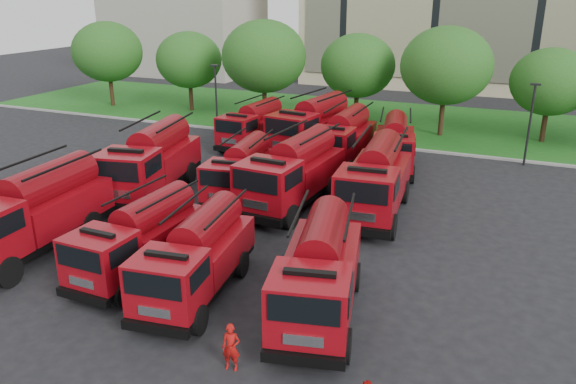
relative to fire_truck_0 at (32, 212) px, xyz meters
name	(u,v)px	position (x,y,z in m)	size (l,w,h in m)	color
ground	(220,240)	(6.52, 3.96, -1.76)	(140.00, 140.00, 0.00)	black
lawn	(374,119)	(6.52, 29.96, -1.70)	(70.00, 16.00, 0.12)	#154F15
curb	(344,142)	(6.52, 21.86, -1.69)	(70.00, 0.30, 0.14)	gray
side_building	(185,33)	(-23.48, 47.96, 3.24)	(18.00, 12.00, 10.00)	#9B9589
tree_0	(107,52)	(-17.48, 25.96, 3.26)	(6.30, 6.30, 7.70)	#382314
tree_1	(189,60)	(-9.48, 26.96, 2.79)	(5.71, 5.71, 6.98)	#382314
tree_2	(264,56)	(-1.48, 25.46, 3.60)	(6.72, 6.72, 8.22)	#382314
tree_3	(358,66)	(5.52, 27.96, 2.92)	(5.88, 5.88, 7.19)	#382314
tree_4	(446,66)	(12.52, 26.46, 3.46)	(6.55, 6.55, 8.01)	#382314
tree_5	(551,82)	(19.52, 27.46, 2.59)	(5.46, 5.46, 6.68)	#382314
lamp_post_0	(216,94)	(-3.48, 21.16, 1.14)	(0.60, 0.25, 5.11)	black
lamp_post_1	(530,120)	(18.52, 21.16, 1.14)	(0.60, 0.25, 5.11)	black
fire_truck_0	(32,212)	(0.00, 0.00, 0.00)	(3.20, 7.83, 3.50)	black
fire_truck_1	(140,237)	(5.23, 0.20, -0.30)	(2.47, 6.41, 2.89)	black
fire_truck_2	(197,256)	(8.13, -0.36, -0.27)	(3.09, 6.74, 2.96)	black
fire_truck_3	(319,271)	(12.57, 0.13, -0.17)	(3.86, 7.28, 3.16)	black
fire_truck_4	(151,161)	(0.29, 7.78, 0.06)	(4.25, 8.32, 3.61)	black
fire_truck_5	(242,170)	(4.91, 9.23, -0.29)	(3.05, 6.66, 2.92)	black
fire_truck_6	(293,172)	(7.86, 9.15, 0.00)	(3.25, 7.86, 3.50)	black
fire_truck_7	(375,180)	(11.96, 9.65, 0.00)	(3.38, 7.89, 3.49)	black
fire_truck_8	(254,125)	(0.95, 18.57, -0.24)	(2.73, 6.75, 3.02)	black
fire_truck_9	(313,125)	(5.24, 18.84, 0.07)	(3.85, 8.28, 3.63)	black
fire_truck_10	(343,138)	(7.97, 16.93, -0.09)	(2.71, 7.29, 3.31)	black
fire_truck_11	(394,144)	(11.14, 17.13, -0.20)	(3.66, 7.13, 3.10)	black
firefighter_0	(232,369)	(11.31, -3.70, -1.76)	(0.54, 0.39, 1.47)	#A60E0C
firefighter_3	(318,365)	(13.56, -2.53, -1.76)	(1.24, 0.64, 1.92)	black
firefighter_4	(161,203)	(1.48, 6.69, -1.76)	(0.84, 0.55, 1.73)	black
firefighter_5	(358,209)	(11.11, 9.87, -1.76)	(1.63, 0.70, 1.76)	#A60E0C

